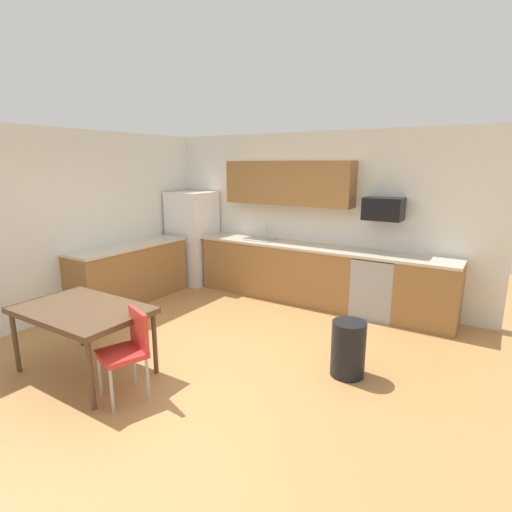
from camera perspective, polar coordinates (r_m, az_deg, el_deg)
ground_plane at (r=4.94m, az=-6.40°, el=-13.63°), size 12.00×12.00×0.00m
wall_back at (r=6.74m, az=7.56°, el=5.57°), size 5.80×0.10×2.70m
wall_left at (r=6.49m, az=-25.37°, el=4.15°), size 0.10×5.80×2.70m
cabinet_run_back at (r=6.78m, az=3.10°, el=-2.05°), size 2.72×0.60×0.90m
cabinet_run_back_right at (r=6.04m, az=23.24°, el=-5.01°), size 0.83×0.60×0.90m
cabinet_run_left at (r=6.85m, az=-17.44°, el=-2.49°), size 0.60×2.00×0.90m
countertop_back at (r=6.50m, az=6.15°, el=1.49°), size 4.80×0.64×0.04m
countertop_left at (r=6.74m, az=-17.71°, el=1.36°), size 0.64×2.00×0.04m
upper_cabinets_back at (r=6.63m, az=4.50°, el=10.30°), size 2.20×0.34×0.70m
refrigerator at (r=7.64m, az=-8.96°, el=2.61°), size 0.76×0.70×1.70m
oven_range at (r=6.17m, az=16.71°, el=-4.06°), size 0.60×0.60×0.91m
microwave at (r=6.05m, az=17.66°, el=6.40°), size 0.54×0.36×0.32m
sink_basin at (r=6.85m, az=0.71°, el=1.81°), size 0.48×0.40×0.14m
sink_faucet at (r=6.97m, az=1.49°, el=3.35°), size 0.02×0.02×0.24m
dining_table at (r=4.62m, az=-23.50°, el=-7.44°), size 1.40×0.90×0.74m
chair_near_table at (r=4.10m, az=-17.64°, el=-12.18°), size 0.51×0.51×0.85m
trash_bin at (r=4.45m, az=12.96°, el=-12.72°), size 0.36×0.36×0.60m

